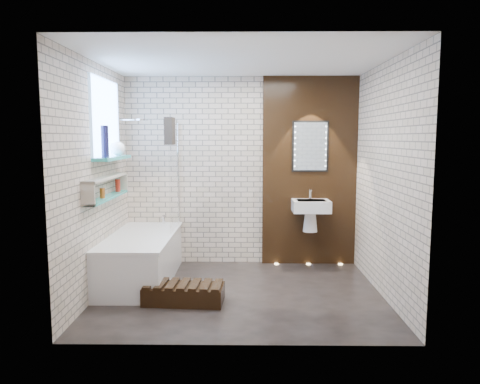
{
  "coord_description": "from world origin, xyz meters",
  "views": [
    {
      "loc": [
        0.06,
        -4.99,
        1.77
      ],
      "look_at": [
        0.0,
        0.15,
        1.15
      ],
      "focal_mm": 33.84,
      "sensor_mm": 36.0,
      "label": 1
    }
  ],
  "objects_px": {
    "bathtub": "(142,258)",
    "bath_screen": "(174,175)",
    "led_mirror": "(310,146)",
    "walnut_step": "(184,294)",
    "washbasin": "(311,210)"
  },
  "relations": [
    {
      "from": "bathtub",
      "to": "washbasin",
      "type": "relative_size",
      "value": 3.0
    },
    {
      "from": "led_mirror",
      "to": "walnut_step",
      "type": "relative_size",
      "value": 0.82
    },
    {
      "from": "bathtub",
      "to": "bath_screen",
      "type": "distance_m",
      "value": 1.14
    },
    {
      "from": "washbasin",
      "to": "led_mirror",
      "type": "relative_size",
      "value": 0.83
    },
    {
      "from": "bathtub",
      "to": "walnut_step",
      "type": "xyz_separation_m",
      "value": [
        0.62,
        -0.75,
        -0.2
      ]
    },
    {
      "from": "washbasin",
      "to": "walnut_step",
      "type": "xyz_separation_m",
      "value": [
        -1.55,
        -1.37,
        -0.69
      ]
    },
    {
      "from": "walnut_step",
      "to": "bathtub",
      "type": "bearing_deg",
      "value": 129.8
    },
    {
      "from": "bath_screen",
      "to": "walnut_step",
      "type": "relative_size",
      "value": 1.65
    },
    {
      "from": "bath_screen",
      "to": "led_mirror",
      "type": "xyz_separation_m",
      "value": [
        1.82,
        0.34,
        0.37
      ]
    },
    {
      "from": "bathtub",
      "to": "washbasin",
      "type": "xyz_separation_m",
      "value": [
        2.17,
        0.62,
        0.5
      ]
    },
    {
      "from": "led_mirror",
      "to": "walnut_step",
      "type": "distance_m",
      "value": 2.68
    },
    {
      "from": "bathtub",
      "to": "bath_screen",
      "type": "height_order",
      "value": "bath_screen"
    },
    {
      "from": "washbasin",
      "to": "walnut_step",
      "type": "distance_m",
      "value": 2.18
    },
    {
      "from": "led_mirror",
      "to": "walnut_step",
      "type": "xyz_separation_m",
      "value": [
        -1.55,
        -1.53,
        -1.56
      ]
    },
    {
      "from": "washbasin",
      "to": "walnut_step",
      "type": "relative_size",
      "value": 0.68
    }
  ]
}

